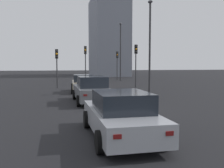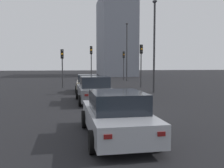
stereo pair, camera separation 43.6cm
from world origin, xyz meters
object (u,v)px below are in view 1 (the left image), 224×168
Objects in this scene: car_beige_right_lead at (83,84)px; car_silver_right_third at (121,115)px; street_lamp_far at (120,47)px; car_grey_right_second at (92,90)px; traffic_light_near_left at (117,60)px; traffic_light_near_right at (85,57)px; street_lamp_kerbside at (150,39)px; traffic_light_far_left at (136,57)px; traffic_light_far_right at (57,60)px.

car_silver_right_third reaches higher than car_beige_right_lead.
street_lamp_far is at bearing -23.41° from car_beige_right_lead.
car_grey_right_second is 21.18m from traffic_light_near_left.
traffic_light_near_right reaches higher than car_silver_right_third.
street_lamp_far is (5.15, -5.28, 1.49)m from traffic_light_near_right.
traffic_light_near_right is at bearing -39.15° from traffic_light_near_left.
street_lamp_far reaches higher than traffic_light_near_right.
car_beige_right_lead is 0.57× the size of street_lamp_kerbside.
car_grey_right_second is at bearing -1.11° from car_silver_right_third.
traffic_light_near_left reaches higher than car_beige_right_lead.
traffic_light_far_left is at bearing -32.79° from car_grey_right_second.
car_silver_right_third is 17.84m from traffic_light_far_right.
street_lamp_kerbside is at bearing 33.21° from traffic_light_near_right.
traffic_light_far_left is (3.35, -5.58, 2.36)m from car_beige_right_lead.
car_silver_right_third is at bearing 167.33° from street_lamp_far.
car_beige_right_lead is 0.89× the size of car_grey_right_second.
car_grey_right_second is 0.61× the size of street_lamp_far.
street_lamp_kerbside reaches higher than traffic_light_far_right.
traffic_light_far_left is (-10.95, 0.40, 0.12)m from traffic_light_near_left.
traffic_light_near_right is at bearing -131.85° from traffic_light_far_left.
car_grey_right_second reaches higher than car_silver_right_third.
traffic_light_near_right is 1.02× the size of traffic_light_far_left.
traffic_light_far_right is 9.40m from street_lamp_kerbside.
car_beige_right_lead is at bearing 154.72° from street_lamp_far.
street_lamp_kerbside is (-9.29, -4.50, 1.27)m from traffic_light_near_right.
traffic_light_far_right is at bearing -30.25° from traffic_light_near_right.
traffic_light_near_left is at bearing -13.46° from car_silver_right_third.
traffic_light_near_left is 15.75m from street_lamp_kerbside.
traffic_light_near_left is 10.96m from traffic_light_far_left.
car_silver_right_third is at bearing -177.49° from car_beige_right_lead.
car_grey_right_second is at bearing -28.29° from traffic_light_far_left.
car_beige_right_lead is 5.92m from car_grey_right_second.
street_lamp_far reaches higher than traffic_light_far_right.
car_silver_right_third is 18.05m from traffic_light_far_left.
traffic_light_near_right reaches higher than traffic_light_far_right.
traffic_light_far_left reaches higher than traffic_light_far_right.
traffic_light_far_right reaches higher than car_beige_right_lead.
traffic_light_near_right is 7.52m from street_lamp_far.
car_grey_right_second is 10.23m from traffic_light_far_right.
street_lamp_far is at bearing -3.09° from street_lamp_kerbside.
car_beige_right_lead is at bearing 75.77° from street_lamp_kerbside.
street_lamp_kerbside is at bearing -24.72° from car_silver_right_third.
car_beige_right_lead is 1.01× the size of traffic_light_far_left.
car_beige_right_lead is 6.92m from traffic_light_far_left.
traffic_light_far_left is 9.87m from street_lamp_far.
car_grey_right_second is 1.17× the size of traffic_light_near_left.
traffic_light_near_left is (14.30, -5.98, 2.24)m from car_beige_right_lead.
traffic_light_near_left reaches higher than traffic_light_far_right.
street_lamp_far is at bearing 139.52° from traffic_light_far_right.
traffic_light_near_left is 0.55× the size of street_lamp_kerbside.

